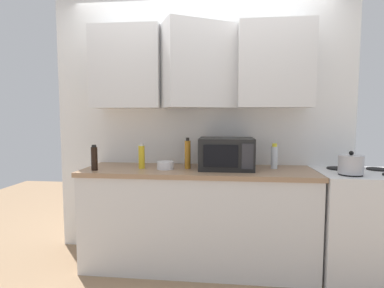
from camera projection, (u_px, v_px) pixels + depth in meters
wall_back_with_cabinets at (200, 96)px, 2.88m from camera, size 2.94×0.59×2.60m
counter_run at (198, 217)px, 2.75m from camera, size 2.07×0.63×0.90m
stove_range at (362, 224)px, 2.58m from camera, size 0.76×0.64×0.91m
kettle at (351, 164)px, 2.41m from camera, size 0.19×0.19×0.18m
microwave at (226, 154)px, 2.69m from camera, size 0.48×0.37×0.28m
bottle_yellow_mustard at (142, 156)px, 2.73m from camera, size 0.06×0.06×0.23m
bottle_clear_tall at (274, 157)px, 2.72m from camera, size 0.06×0.06×0.23m
bottle_amber_vinegar at (188, 154)px, 2.72m from camera, size 0.05×0.05×0.28m
bottle_soy_dark at (94, 158)px, 2.63m from camera, size 0.06×0.06×0.22m
bowl_ceramic_small at (165, 165)px, 2.70m from camera, size 0.15×0.15×0.07m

